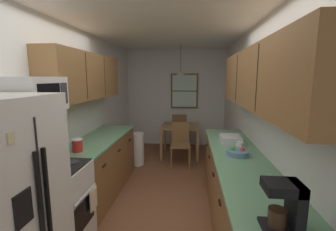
{
  "coord_description": "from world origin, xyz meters",
  "views": [
    {
      "loc": [
        0.42,
        -2.59,
        1.82
      ],
      "look_at": [
        0.03,
        1.24,
        1.19
      ],
      "focal_mm": 24.68,
      "sensor_mm": 36.0,
      "label": 1
    }
  ],
  "objects": [
    {
      "name": "ground_plane",
      "position": [
        0.0,
        1.0,
        0.0
      ],
      "size": [
        12.0,
        12.0,
        0.0
      ],
      "primitive_type": "plane",
      "color": "brown"
    },
    {
      "name": "pendant_light",
      "position": [
        0.17,
        2.68,
        1.92
      ],
      "size": [
        0.27,
        0.27,
        0.69
      ],
      "color": "black"
    },
    {
      "name": "counter_left",
      "position": [
        -1.0,
        0.78,
        0.45
      ],
      "size": [
        0.64,
        1.91,
        0.9
      ],
      "color": "brown",
      "rests_on": "ground"
    },
    {
      "name": "table_serving_bowl",
      "position": [
        0.1,
        2.7,
        0.75
      ],
      "size": [
        0.19,
        0.19,
        0.06
      ],
      "primitive_type": "cylinder",
      "color": "silver",
      "rests_on": "dining_table"
    },
    {
      "name": "mug_by_coffeemaker",
      "position": [
        1.06,
        0.4,
        0.95
      ],
      "size": [
        0.12,
        0.09,
        0.1
      ],
      "color": "white",
      "rests_on": "counter_right"
    },
    {
      "name": "dish_rack",
      "position": [
        0.99,
        0.7,
        0.95
      ],
      "size": [
        0.28,
        0.34,
        0.1
      ],
      "primitive_type": "cube",
      "color": "silver",
      "rests_on": "counter_right"
    },
    {
      "name": "wall_left",
      "position": [
        -1.35,
        1.0,
        1.27
      ],
      "size": [
        0.1,
        9.0,
        2.55
      ],
      "primitive_type": "cube",
      "color": "silver",
      "rests_on": "ground"
    },
    {
      "name": "wall_right",
      "position": [
        1.35,
        1.0,
        1.27
      ],
      "size": [
        0.1,
        9.0,
        2.55
      ],
      "primitive_type": "cube",
      "color": "silver",
      "rests_on": "ground"
    },
    {
      "name": "dining_chair_far",
      "position": [
        0.12,
        3.29,
        0.5
      ],
      "size": [
        0.42,
        0.42,
        0.9
      ],
      "color": "brown",
      "rests_on": "ground"
    },
    {
      "name": "wall_back",
      "position": [
        0.0,
        3.65,
        1.27
      ],
      "size": [
        4.4,
        0.1,
        2.55
      ],
      "primitive_type": "cube",
      "color": "silver",
      "rests_on": "ground"
    },
    {
      "name": "ceiling_slab",
      "position": [
        0.0,
        1.0,
        2.59
      ],
      "size": [
        4.4,
        9.0,
        0.08
      ],
      "primitive_type": "cube",
      "color": "white"
    },
    {
      "name": "upper_cabinets_right",
      "position": [
        1.14,
        -0.04,
        1.81
      ],
      "size": [
        0.33,
        2.79,
        0.63
      ],
      "color": "brown"
    },
    {
      "name": "fruit_bowl",
      "position": [
        0.98,
        0.14,
        0.94
      ],
      "size": [
        0.26,
        0.26,
        0.09
      ],
      "color": "#597F9E",
      "rests_on": "counter_right"
    },
    {
      "name": "storage_canister",
      "position": [
        -1.0,
        0.08,
        0.98
      ],
      "size": [
        0.13,
        0.13,
        0.17
      ],
      "color": "red",
      "rests_on": "counter_left"
    },
    {
      "name": "stove_range",
      "position": [
        -0.99,
        -0.47,
        0.47
      ],
      "size": [
        0.66,
        0.59,
        1.1
      ],
      "color": "white",
      "rests_on": "ground"
    },
    {
      "name": "dining_chair_near",
      "position": [
        0.2,
        2.06,
        0.5
      ],
      "size": [
        0.42,
        0.42,
        0.9
      ],
      "color": "brown",
      "rests_on": "ground"
    },
    {
      "name": "counter_right",
      "position": [
        1.0,
        0.01,
        0.45
      ],
      "size": [
        0.64,
        3.11,
        0.9
      ],
      "color": "brown",
      "rests_on": "ground"
    },
    {
      "name": "dish_towel",
      "position": [
        -0.64,
        -0.32,
        0.5
      ],
      "size": [
        0.02,
        0.16,
        0.24
      ],
      "primitive_type": "cube",
      "color": "beige"
    },
    {
      "name": "coffee_maker",
      "position": [
        1.0,
        -1.24,
        1.06
      ],
      "size": [
        0.22,
        0.18,
        0.31
      ],
      "color": "black",
      "rests_on": "counter_right"
    },
    {
      "name": "upper_cabinets_left",
      "position": [
        -1.14,
        0.73,
        1.84
      ],
      "size": [
        0.33,
        1.99,
        0.67
      ],
      "color": "brown"
    },
    {
      "name": "back_window",
      "position": [
        0.23,
        3.58,
        1.47
      ],
      "size": [
        0.72,
        0.05,
        0.92
      ],
      "color": "brown"
    },
    {
      "name": "dining_table",
      "position": [
        0.17,
        2.68,
        0.61
      ],
      "size": [
        0.85,
        0.82,
        0.72
      ],
      "color": "olive",
      "rests_on": "ground"
    },
    {
      "name": "microwave_over_range",
      "position": [
        -1.11,
        -0.47,
        1.66
      ],
      "size": [
        0.39,
        0.57,
        0.34
      ],
      "color": "white"
    },
    {
      "name": "trash_bin",
      "position": [
        -0.7,
        2.01,
        0.34
      ],
      "size": [
        0.29,
        0.29,
        0.68
      ],
      "primitive_type": "cylinder",
      "color": "white",
      "rests_on": "ground"
    }
  ]
}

